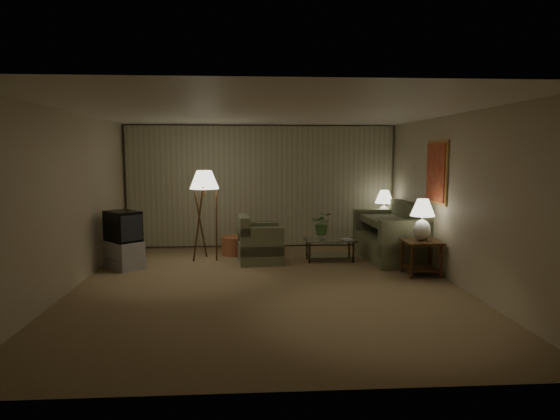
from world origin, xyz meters
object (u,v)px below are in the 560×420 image
at_px(coffee_table, 330,247).
at_px(floor_lamp, 205,213).
at_px(side_table_far, 384,231).
at_px(table_lamp_near, 422,216).
at_px(vase, 322,235).
at_px(table_lamp_far, 384,203).
at_px(side_table_near, 421,251).
at_px(armchair, 260,244).
at_px(crt_tv, 123,226).
at_px(sofa, 390,237).
at_px(ottoman, 235,246).
at_px(tv_cabinet, 124,255).

relative_size(coffee_table, floor_lamp, 0.56).
height_order(side_table_far, coffee_table, side_table_far).
bearing_deg(table_lamp_near, coffee_table, 137.53).
bearing_deg(side_table_far, vase, -143.81).
bearing_deg(table_lamp_far, side_table_near, -90.00).
distance_m(table_lamp_near, floor_lamp, 4.07).
distance_m(armchair, table_lamp_far, 3.02).
bearing_deg(table_lamp_near, crt_tv, 170.51).
height_order(side_table_far, crt_tv, crt_tv).
bearing_deg(floor_lamp, table_lamp_near, -21.76).
xyz_separation_m(table_lamp_far, crt_tv, (-5.20, -1.49, -0.23)).
bearing_deg(sofa, side_table_far, 168.95).
xyz_separation_m(armchair, coffee_table, (1.35, 0.04, -0.08)).
relative_size(crt_tv, ottoman, 1.39).
xyz_separation_m(armchair, table_lamp_far, (2.72, 1.15, 0.65)).
distance_m(table_lamp_near, crt_tv, 5.28).
distance_m(side_table_far, coffee_table, 1.76).
xyz_separation_m(sofa, coffee_table, (-1.22, -0.10, -0.16)).
relative_size(side_table_near, floor_lamp, 0.35).
xyz_separation_m(table_lamp_far, vase, (-1.52, -1.11, -0.51)).
xyz_separation_m(ottoman, vase, (1.70, -0.73, 0.31)).
distance_m(side_table_near, table_lamp_near, 0.60).
relative_size(table_lamp_near, tv_cabinet, 0.84).
bearing_deg(table_lamp_near, sofa, 96.34).
bearing_deg(sofa, side_table_near, 3.75).
bearing_deg(coffee_table, sofa, 4.70).
height_order(sofa, table_lamp_near, table_lamp_near).
bearing_deg(table_lamp_near, ottoman, 148.43).
bearing_deg(coffee_table, table_lamp_far, 39.08).
height_order(side_table_far, table_lamp_far, table_lamp_far).
xyz_separation_m(table_lamp_near, crt_tv, (-5.20, 0.87, -0.25)).
bearing_deg(table_lamp_near, side_table_far, 90.00).
xyz_separation_m(table_lamp_near, vase, (-1.52, 1.25, -0.52)).
distance_m(sofa, crt_tv, 5.08).
relative_size(floor_lamp, vase, 10.37).
xyz_separation_m(armchair, floor_lamp, (-1.06, 0.30, 0.56)).
relative_size(table_lamp_near, floor_lamp, 0.41).
bearing_deg(armchair, tv_cabinet, 92.96).
xyz_separation_m(side_table_far, floor_lamp, (-3.78, -0.85, 0.53)).
distance_m(table_lamp_far, tv_cabinet, 5.46).
bearing_deg(table_lamp_far, side_table_far, -90.00).
bearing_deg(crt_tv, side_table_near, 38.92).
bearing_deg(table_lamp_far, floor_lamp, -167.34).
bearing_deg(tv_cabinet, crt_tv, 138.41).
bearing_deg(tv_cabinet, side_table_near, 38.92).
bearing_deg(table_lamp_far, armchair, -157.12).
bearing_deg(side_table_near, tv_cabinet, 170.51).
relative_size(side_table_near, crt_tv, 0.77).
distance_m(crt_tv, vase, 3.71).
height_order(table_lamp_far, tv_cabinet, table_lamp_far).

